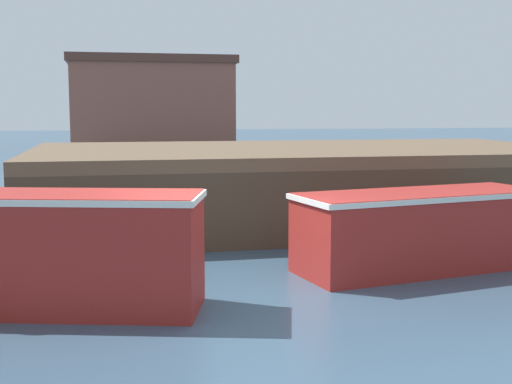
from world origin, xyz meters
TOP-DOWN VIEW (x-y plane):
  - ground at (0.00, 0.00)m, footprint 120.00×160.00m
  - pier at (3.01, 6.01)m, footprint 12.50×6.89m
  - fishing_boat_near_left at (-2.27, 0.12)m, footprint 3.86×2.12m
  - fishing_boat_near_right at (3.29, 1.16)m, footprint 4.26×2.10m
  - warehouse at (1.27, 36.78)m, footprint 10.54×7.21m

SIDE VIEW (x-z plane):
  - ground at x=0.00m, z-range -0.10..0.00m
  - fishing_boat_near_right at x=3.29m, z-range 0.04..1.28m
  - fishing_boat_near_left at x=-2.27m, z-range -0.19..1.86m
  - pier at x=3.01m, z-range 0.54..2.21m
  - warehouse at x=1.27m, z-range 0.02..5.99m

